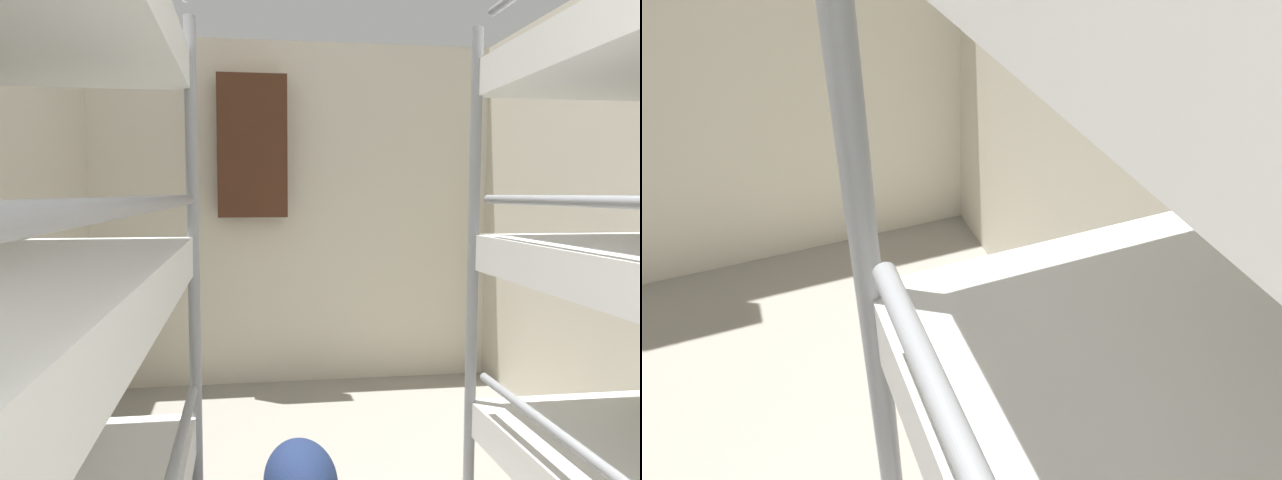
{
  "view_description": "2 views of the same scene",
  "coord_description": "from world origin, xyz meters",
  "views": [
    {
      "loc": [
        -0.36,
        0.34,
        1.28
      ],
      "look_at": [
        0.03,
        3.2,
        1.05
      ],
      "focal_mm": 32.0,
      "sensor_mm": 36.0,
      "label": 1
    },
    {
      "loc": [
        0.41,
        1.74,
        1.78
      ],
      "look_at": [
        0.8,
        2.75,
        0.97
      ],
      "focal_mm": 35.0,
      "sensor_mm": 36.0,
      "label": 2
    }
  ],
  "objects": []
}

